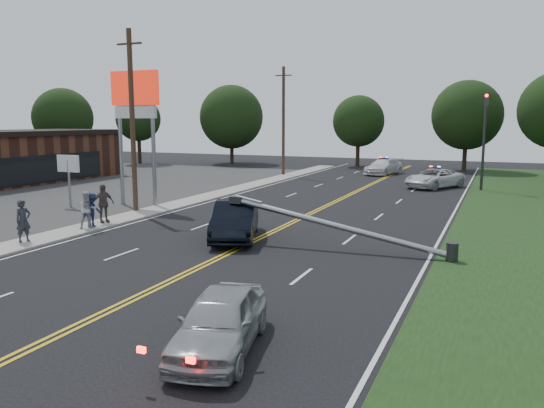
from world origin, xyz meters
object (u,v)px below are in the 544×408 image
at_px(small_sign, 68,168).
at_px(emergency_a, 434,178).
at_px(utility_pole_far, 283,121).
at_px(bystander_c, 92,210).
at_px(utility_pole_mid, 132,121).
at_px(emergency_b, 384,167).
at_px(pylon_sign, 135,105).
at_px(crashed_sedan, 235,220).
at_px(waiting_sedan, 220,321).
at_px(traffic_signal, 484,133).
at_px(bystander_d, 103,203).
at_px(fallen_streetlight, 349,228).
at_px(bystander_b, 88,210).
at_px(bystander_a, 23,221).

height_order(small_sign, emergency_a, small_sign).
bearing_deg(utility_pole_far, small_sign, -102.31).
xyz_separation_m(utility_pole_far, bystander_c, (1.09, -26.68, -4.15)).
bearing_deg(utility_pole_mid, emergency_b, 72.52).
xyz_separation_m(pylon_sign, bystander_c, (2.39, -6.68, -5.07)).
distance_m(crashed_sedan, waiting_sedan, 11.41).
distance_m(traffic_signal, emergency_a, 4.85).
distance_m(pylon_sign, utility_pole_mid, 2.55).
xyz_separation_m(bystander_c, bystander_d, (-0.27, 1.09, 0.15)).
bearing_deg(fallen_streetlight, small_sign, 167.60).
height_order(utility_pole_far, bystander_b, utility_pole_far).
distance_m(pylon_sign, bystander_b, 8.94).
distance_m(pylon_sign, crashed_sedan, 12.31).
distance_m(bystander_b, bystander_c, 0.32).
xyz_separation_m(small_sign, waiting_sedan, (17.99, -14.08, -1.65)).
bearing_deg(crashed_sedan, pylon_sign, 127.23).
xyz_separation_m(pylon_sign, fallen_streetlight, (14.69, -6.00, -5.08)).
bearing_deg(bystander_c, utility_pole_mid, 19.19).
relative_size(pylon_sign, waiting_sedan, 1.99).
xyz_separation_m(pylon_sign, bystander_a, (1.99, -10.26, -4.99)).
xyz_separation_m(fallen_streetlight, bystander_b, (-12.24, -0.99, 0.07)).
distance_m(small_sign, utility_pole_mid, 5.53).
xyz_separation_m(emergency_a, bystander_b, (-12.98, -23.10, 0.27)).
bearing_deg(bystander_a, utility_pole_far, 15.06).
relative_size(crashed_sedan, bystander_b, 2.85).
xyz_separation_m(traffic_signal, crashed_sedan, (-9.24, -21.78, -3.38)).
distance_m(bystander_c, bystander_d, 1.13).
distance_m(waiting_sedan, bystander_a, 13.79).
height_order(traffic_signal, bystander_a, traffic_signal).
relative_size(utility_pole_mid, crashed_sedan, 2.01).
bearing_deg(bystander_d, bystander_b, -143.70).
distance_m(waiting_sedan, emergency_a, 32.20).
distance_m(crashed_sedan, bystander_a, 8.79).
xyz_separation_m(crashed_sedan, waiting_sedan, (4.94, -10.29, -0.14)).
height_order(utility_pole_mid, bystander_d, utility_pole_mid).
height_order(pylon_sign, crashed_sedan, pylon_sign).
bearing_deg(small_sign, traffic_signal, 38.90).
bearing_deg(crashed_sedan, emergency_b, 68.09).
bearing_deg(bystander_b, bystander_c, 37.35).
distance_m(small_sign, traffic_signal, 28.72).
relative_size(utility_pole_mid, emergency_b, 1.93).
relative_size(utility_pole_mid, waiting_sedan, 2.49).
bearing_deg(utility_pole_far, bystander_b, -87.58).
relative_size(pylon_sign, traffic_signal, 1.13).
distance_m(traffic_signal, utility_pole_far, 17.97).
bearing_deg(waiting_sedan, bystander_d, 126.45).
relative_size(small_sign, utility_pole_far, 0.31).
distance_m(emergency_b, bystander_c, 32.32).
relative_size(utility_pole_far, bystander_c, 6.16).
xyz_separation_m(waiting_sedan, bystander_b, (-12.05, 9.09, 0.31)).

